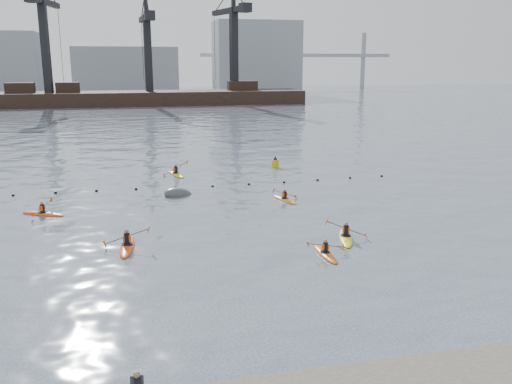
{
  "coord_description": "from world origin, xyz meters",
  "views": [
    {
      "loc": [
        -5.36,
        -19.76,
        9.76
      ],
      "look_at": [
        1.3,
        8.36,
        2.8
      ],
      "focal_mm": 38.0,
      "sensor_mm": 36.0,
      "label": 1
    }
  ],
  "objects_px": {
    "mooring_buoy": "(178,195)",
    "kayaker_1": "(346,237)",
    "kayaker_0": "(127,246)",
    "nav_buoy": "(275,163)",
    "kayaker_2": "(43,213)",
    "kayaker_3": "(285,199)",
    "kayaker_4": "(325,253)",
    "kayaker_5": "(176,174)"
  },
  "relations": [
    {
      "from": "kayaker_2",
      "to": "nav_buoy",
      "type": "relative_size",
      "value": 2.49
    },
    {
      "from": "nav_buoy",
      "to": "mooring_buoy",
      "type": "bearing_deg",
      "value": -138.05
    },
    {
      "from": "kayaker_3",
      "to": "kayaker_5",
      "type": "distance_m",
      "value": 12.84
    },
    {
      "from": "kayaker_4",
      "to": "nav_buoy",
      "type": "bearing_deg",
      "value": -99.34
    },
    {
      "from": "kayaker_2",
      "to": "kayaker_4",
      "type": "height_order",
      "value": "kayaker_2"
    },
    {
      "from": "kayaker_2",
      "to": "kayaker_4",
      "type": "relative_size",
      "value": 1.02
    },
    {
      "from": "kayaker_5",
      "to": "kayaker_2",
      "type": "bearing_deg",
      "value": -148.34
    },
    {
      "from": "mooring_buoy",
      "to": "nav_buoy",
      "type": "bearing_deg",
      "value": 41.95
    },
    {
      "from": "kayaker_5",
      "to": "mooring_buoy",
      "type": "xyz_separation_m",
      "value": [
        -0.48,
        -7.49,
        -0.11
      ]
    },
    {
      "from": "kayaker_2",
      "to": "kayaker_5",
      "type": "relative_size",
      "value": 0.86
    },
    {
      "from": "kayaker_1",
      "to": "kayaker_3",
      "type": "distance_m",
      "value": 9.26
    },
    {
      "from": "nav_buoy",
      "to": "kayaker_0",
      "type": "bearing_deg",
      "value": -124.28
    },
    {
      "from": "kayaker_1",
      "to": "kayaker_3",
      "type": "relative_size",
      "value": 1.18
    },
    {
      "from": "nav_buoy",
      "to": "kayaker_1",
      "type": "bearing_deg",
      "value": -94.66
    },
    {
      "from": "kayaker_2",
      "to": "mooring_buoy",
      "type": "bearing_deg",
      "value": -40.87
    },
    {
      "from": "mooring_buoy",
      "to": "kayaker_1",
      "type": "bearing_deg",
      "value": -56.72
    },
    {
      "from": "kayaker_3",
      "to": "mooring_buoy",
      "type": "xyz_separation_m",
      "value": [
        -7.34,
        3.36,
        -0.09
      ]
    },
    {
      "from": "kayaker_0",
      "to": "kayaker_4",
      "type": "relative_size",
      "value": 1.24
    },
    {
      "from": "kayaker_3",
      "to": "kayaker_4",
      "type": "bearing_deg",
      "value": -112.14
    },
    {
      "from": "kayaker_3",
      "to": "kayaker_4",
      "type": "distance_m",
      "value": 11.49
    },
    {
      "from": "mooring_buoy",
      "to": "kayaker_4",
      "type": "bearing_deg",
      "value": -67.26
    },
    {
      "from": "kayaker_3",
      "to": "mooring_buoy",
      "type": "bearing_deg",
      "value": 138.98
    },
    {
      "from": "kayaker_1",
      "to": "kayaker_2",
      "type": "relative_size",
      "value": 1.17
    },
    {
      "from": "kayaker_5",
      "to": "kayaker_4",
      "type": "bearing_deg",
      "value": -92.24
    },
    {
      "from": "kayaker_5",
      "to": "mooring_buoy",
      "type": "relative_size",
      "value": 1.58
    },
    {
      "from": "kayaker_5",
      "to": "mooring_buoy",
      "type": "bearing_deg",
      "value": -110.31
    },
    {
      "from": "kayaker_3",
      "to": "nav_buoy",
      "type": "relative_size",
      "value": 2.46
    },
    {
      "from": "kayaker_4",
      "to": "kayaker_3",
      "type": "bearing_deg",
      "value": -95.95
    },
    {
      "from": "kayaker_2",
      "to": "kayaker_0",
      "type": "bearing_deg",
      "value": -116.77
    },
    {
      "from": "kayaker_1",
      "to": "kayaker_0",
      "type": "bearing_deg",
      "value": -167.52
    },
    {
      "from": "kayaker_3",
      "to": "kayaker_0",
      "type": "bearing_deg",
      "value": -161.07
    },
    {
      "from": "kayaker_1",
      "to": "kayaker_2",
      "type": "distance_m",
      "value": 19.73
    },
    {
      "from": "kayaker_0",
      "to": "nav_buoy",
      "type": "height_order",
      "value": "kayaker_0"
    },
    {
      "from": "kayaker_2",
      "to": "nav_buoy",
      "type": "bearing_deg",
      "value": -28.15
    },
    {
      "from": "kayaker_3",
      "to": "kayaker_4",
      "type": "relative_size",
      "value": 1.0
    },
    {
      "from": "kayaker_0",
      "to": "kayaker_4",
      "type": "distance_m",
      "value": 10.6
    },
    {
      "from": "kayaker_1",
      "to": "kayaker_5",
      "type": "bearing_deg",
      "value": 129.86
    },
    {
      "from": "kayaker_0",
      "to": "kayaker_1",
      "type": "bearing_deg",
      "value": -0.48
    },
    {
      "from": "kayaker_4",
      "to": "kayaker_0",
      "type": "bearing_deg",
      "value": -19.62
    },
    {
      "from": "kayaker_4",
      "to": "kayaker_5",
      "type": "height_order",
      "value": "kayaker_5"
    },
    {
      "from": "kayaker_1",
      "to": "nav_buoy",
      "type": "distance_m",
      "value": 21.66
    },
    {
      "from": "kayaker_1",
      "to": "kayaker_3",
      "type": "bearing_deg",
      "value": 114.35
    }
  ]
}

